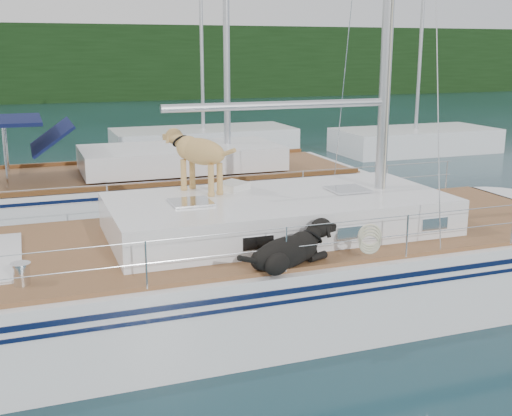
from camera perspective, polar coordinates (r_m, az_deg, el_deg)
name	(u,v)px	position (r m, az deg, el deg)	size (l,w,h in m)	color
ground	(231,312)	(10.24, -2.27, -9.21)	(120.00, 120.00, 0.00)	black
tree_line	(55,63)	(54.07, -17.42, 12.17)	(90.00, 3.00, 6.00)	black
shore_bank	(57,93)	(55.36, -17.31, 9.71)	(92.00, 1.00, 1.20)	#595147
main_sailboat	(236,270)	(10.02, -1.82, -5.56)	(12.00, 4.02, 14.01)	white
neighbor_sailboat	(138,193)	(15.85, -10.42, 1.30)	(11.00, 3.50, 13.30)	white
bg_boat_center	(204,141)	(26.15, -4.69, 5.99)	(7.20, 3.00, 11.65)	white
bg_boat_east	(415,141)	(26.76, 13.95, 5.82)	(6.40, 3.00, 11.65)	white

